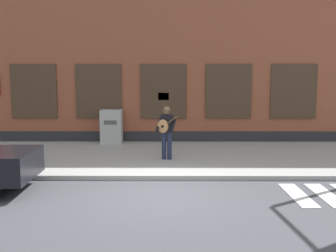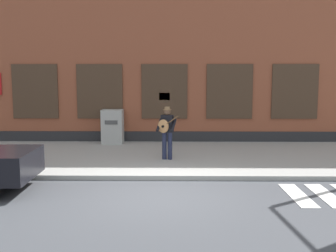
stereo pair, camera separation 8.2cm
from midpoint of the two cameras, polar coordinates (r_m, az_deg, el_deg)
name	(u,v)px [view 1 (the left image)]	position (r m, az deg, el deg)	size (l,w,h in m)	color
ground_plane	(158,196)	(9.42, -1.66, -10.13)	(160.00, 160.00, 0.00)	#424449
sidewalk	(162,157)	(13.55, -1.03, -4.50)	(28.00, 5.75, 0.13)	#9E9E99
building_backdrop	(164,41)	(18.21, -0.70, 12.22)	(28.00, 4.06, 8.84)	brown
busker	(166,129)	(12.66, -0.46, -0.51)	(0.72, 0.63, 1.71)	#1E233D
utility_box	(112,127)	(16.00, -8.34, -0.07)	(0.84, 0.70, 1.36)	#ADADA8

